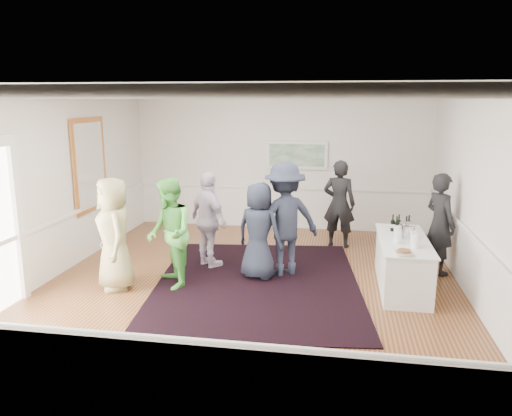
% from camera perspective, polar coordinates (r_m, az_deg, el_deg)
% --- Properties ---
extents(floor, '(8.00, 8.00, 0.00)m').
position_cam_1_polar(floor, '(8.49, -0.63, -8.86)').
color(floor, brown).
rests_on(floor, ground).
extents(ceiling, '(7.00, 8.00, 0.02)m').
position_cam_1_polar(ceiling, '(7.92, -0.68, 13.28)').
color(ceiling, white).
rests_on(ceiling, wall_back).
extents(wall_left, '(0.02, 8.00, 3.20)m').
position_cam_1_polar(wall_left, '(9.32, -22.35, 2.33)').
color(wall_left, white).
rests_on(wall_left, floor).
extents(wall_right, '(0.02, 8.00, 3.20)m').
position_cam_1_polar(wall_right, '(8.20, 24.20, 0.91)').
color(wall_right, white).
rests_on(wall_right, floor).
extents(wall_back, '(7.00, 0.02, 3.20)m').
position_cam_1_polar(wall_back, '(11.96, 2.77, 5.26)').
color(wall_back, white).
rests_on(wall_back, floor).
extents(wall_front, '(7.00, 0.02, 3.20)m').
position_cam_1_polar(wall_front, '(4.30, -10.26, -7.83)').
color(wall_front, white).
rests_on(wall_front, floor).
extents(wainscoting, '(7.00, 8.00, 1.00)m').
position_cam_1_polar(wainscoting, '(8.32, -0.64, -5.65)').
color(wainscoting, white).
rests_on(wainscoting, floor).
extents(mirror, '(0.05, 1.25, 1.85)m').
position_cam_1_polar(mirror, '(10.39, -18.46, 4.68)').
color(mirror, '#C87B3B').
rests_on(mirror, wall_left).
extents(landscape_painting, '(1.44, 0.06, 0.66)m').
position_cam_1_polar(landscape_painting, '(11.85, 4.68, 6.04)').
color(landscape_painting, white).
rests_on(landscape_painting, wall_back).
extents(area_rug, '(3.87, 4.80, 0.02)m').
position_cam_1_polar(area_rug, '(8.59, 0.18, -8.52)').
color(area_rug, black).
rests_on(area_rug, floor).
extents(serving_table, '(0.78, 2.05, 0.83)m').
position_cam_1_polar(serving_table, '(8.63, 16.38, -6.08)').
color(serving_table, silver).
rests_on(serving_table, floor).
extents(bartender, '(0.71, 0.79, 1.82)m').
position_cam_1_polar(bartender, '(9.43, 20.28, -1.70)').
color(bartender, black).
rests_on(bartender, floor).
extents(guest_tan, '(1.02, 1.08, 1.86)m').
position_cam_1_polar(guest_tan, '(8.44, -15.92, -2.86)').
color(guest_tan, tan).
rests_on(guest_tan, floor).
extents(guest_green, '(1.05, 1.12, 1.83)m').
position_cam_1_polar(guest_green, '(8.30, -9.86, -2.89)').
color(guest_green, '#59C14D').
rests_on(guest_green, floor).
extents(guest_lilac, '(1.07, 1.03, 1.78)m').
position_cam_1_polar(guest_lilac, '(9.22, -5.42, -1.39)').
color(guest_lilac, silver).
rests_on(guest_lilac, floor).
extents(guest_dark_a, '(1.50, 1.28, 2.01)m').
position_cam_1_polar(guest_dark_a, '(8.76, 3.28, -1.31)').
color(guest_dark_a, '#222739').
rests_on(guest_dark_a, floor).
extents(guest_dark_b, '(0.74, 0.56, 1.85)m').
position_cam_1_polar(guest_dark_b, '(10.59, 9.48, 0.47)').
color(guest_dark_b, black).
rests_on(guest_dark_b, floor).
extents(guest_navy, '(0.96, 0.78, 1.70)m').
position_cam_1_polar(guest_navy, '(8.60, 0.35, -2.65)').
color(guest_navy, '#222739').
rests_on(guest_navy, floor).
extents(wine_bottles, '(0.34, 0.23, 0.31)m').
position_cam_1_polar(wine_bottles, '(8.92, 16.20, -1.68)').
color(wine_bottles, black).
rests_on(wine_bottles, serving_table).
extents(juice_pitchers, '(0.36, 0.53, 0.24)m').
position_cam_1_polar(juice_pitchers, '(8.22, 16.79, -3.14)').
color(juice_pitchers, '#63A039').
rests_on(juice_pitchers, serving_table).
extents(ice_bucket, '(0.26, 0.26, 0.25)m').
position_cam_1_polar(ice_bucket, '(8.60, 16.89, -2.51)').
color(ice_bucket, silver).
rests_on(ice_bucket, serving_table).
extents(nut_bowl, '(0.28, 0.28, 0.08)m').
position_cam_1_polar(nut_bowl, '(7.66, 16.57, -4.89)').
color(nut_bowl, white).
rests_on(nut_bowl, serving_table).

